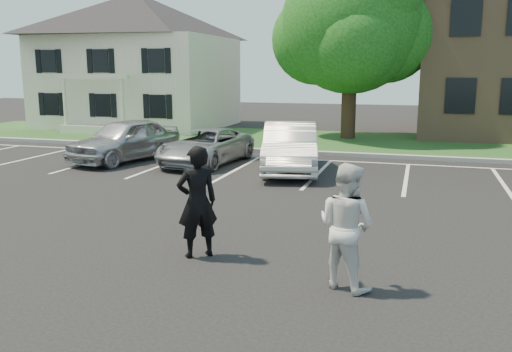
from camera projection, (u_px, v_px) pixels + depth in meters
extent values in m
plane|color=black|center=(241.00, 251.00, 10.22)|extent=(90.00, 90.00, 0.00)
cube|color=gray|center=(336.00, 154.00, 21.48)|extent=(40.00, 0.30, 0.15)
cube|color=#204118|center=(349.00, 142.00, 25.24)|extent=(44.00, 8.00, 0.08)
cube|color=silver|center=(31.00, 158.00, 20.92)|extent=(0.12, 5.20, 0.01)
cube|color=silver|center=(94.00, 161.00, 20.12)|extent=(0.12, 5.20, 0.01)
cube|color=silver|center=(163.00, 165.00, 19.33)|extent=(0.12, 5.20, 0.01)
cube|color=silver|center=(237.00, 169.00, 18.53)|extent=(0.12, 5.20, 0.01)
cube|color=silver|center=(318.00, 174.00, 17.74)|extent=(0.12, 5.20, 0.01)
cube|color=silver|center=(406.00, 179.00, 16.94)|extent=(0.12, 5.20, 0.01)
cube|color=silver|center=(503.00, 184.00, 16.15)|extent=(0.12, 5.20, 0.01)
cube|color=silver|center=(369.00, 163.00, 19.87)|extent=(34.00, 0.12, 0.01)
cube|color=beige|center=(139.00, 83.00, 32.19)|extent=(10.00, 8.00, 5.20)
pyramid|color=black|center=(137.00, 16.00, 31.46)|extent=(10.30, 8.24, 2.40)
cube|color=beige|center=(101.00, 129.00, 28.61)|extent=(4.00, 1.60, 0.50)
cylinder|color=beige|center=(65.00, 109.00, 28.32)|extent=(0.18, 0.18, 2.70)
cylinder|color=beige|center=(123.00, 110.00, 27.35)|extent=(0.18, 0.18, 2.70)
cube|color=beige|center=(92.00, 77.00, 27.52)|extent=(4.20, 0.25, 0.20)
cube|color=black|center=(103.00, 105.00, 28.63)|extent=(0.90, 0.06, 1.20)
cube|color=black|center=(101.00, 61.00, 28.19)|extent=(0.90, 0.06, 1.20)
cube|color=black|center=(92.00, 105.00, 28.82)|extent=(0.32, 0.05, 1.25)
cube|color=black|center=(114.00, 106.00, 28.45)|extent=(0.32, 0.05, 1.25)
cube|color=black|center=(460.00, 96.00, 24.37)|extent=(1.30, 0.06, 1.60)
cube|color=black|center=(466.00, 18.00, 23.72)|extent=(1.30, 0.06, 1.60)
cylinder|color=black|center=(349.00, 107.00, 26.19)|extent=(0.70, 0.70, 3.20)
sphere|color=#0D460D|center=(351.00, 23.00, 25.43)|extent=(6.60, 6.60, 6.60)
sphere|color=#0D460D|center=(387.00, 34.00, 25.73)|extent=(4.60, 4.60, 4.60)
sphere|color=#0D460D|center=(317.00, 40.00, 26.43)|extent=(4.40, 4.40, 4.40)
sphere|color=#0D460D|center=(356.00, 41.00, 24.08)|extent=(4.00, 4.00, 4.00)
sphere|color=#0D460D|center=(343.00, 20.00, 27.05)|extent=(4.20, 4.20, 4.20)
sphere|color=#0D460D|center=(377.00, 0.00, 24.07)|extent=(3.80, 3.80, 3.80)
imported|color=black|center=(197.00, 202.00, 9.73)|extent=(0.89, 0.85, 2.05)
imported|color=silver|center=(346.00, 226.00, 8.35)|extent=(1.19, 1.10, 1.98)
imported|color=#ABABB0|center=(125.00, 140.00, 20.12)|extent=(3.01, 5.00, 1.59)
imported|color=#999BA0|center=(206.00, 146.00, 19.52)|extent=(2.58, 4.76, 1.27)
imported|color=silver|center=(290.00, 147.00, 18.04)|extent=(2.75, 5.16, 1.62)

